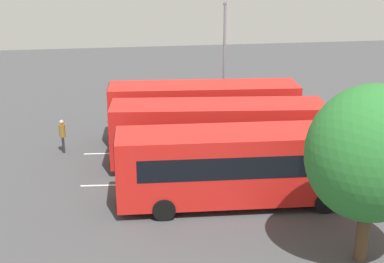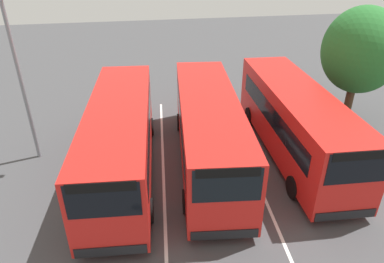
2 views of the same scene
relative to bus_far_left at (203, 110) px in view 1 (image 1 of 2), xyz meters
name	(u,v)px [view 1 (image 1 of 2)]	position (x,y,z in m)	size (l,w,h in m)	color
ground_plane	(220,165)	(-0.25, 3.72, -1.73)	(66.83, 66.83, 0.00)	#424244
bus_far_left	(203,110)	(0.00, 0.00, 0.00)	(10.29, 3.20, 3.16)	red
bus_center_left	(217,132)	(-0.04, 3.78, 0.00)	(10.33, 3.50, 3.16)	red
bus_center_right	(241,165)	(-0.23, 7.88, 0.00)	(10.25, 2.97, 3.16)	red
pedestrian	(62,133)	(7.46, 0.76, -0.69)	(0.36, 0.36, 1.76)	#232833
street_lamp	(224,51)	(-1.90, -3.71, 2.51)	(0.69, 2.38, 7.35)	gray
depot_tree	(372,154)	(-3.33, 12.66, 2.14)	(4.33, 3.89, 6.16)	#4C3823
lane_stripe_outer_left	(213,151)	(-0.25, 1.74, -1.73)	(13.38, 0.12, 0.01)	silver
lane_stripe_inner_left	(229,182)	(-0.25, 5.71, -1.73)	(13.38, 0.12, 0.01)	silver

